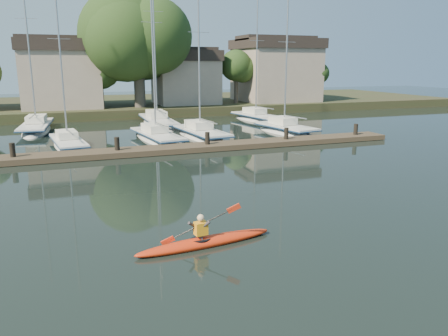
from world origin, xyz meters
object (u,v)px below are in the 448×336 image
object	(u,v)px
sailboat_7	(257,123)
sailboat_6	(158,127)
dock	(164,150)
sailboat_4	(285,135)
sailboat_3	(201,140)
kayak	(205,240)
sailboat_1	(69,149)
sailboat_2	(157,143)
sailboat_5	(37,133)

from	to	relation	value
sailboat_7	sailboat_6	bearing A→B (deg)	170.67
dock	sailboat_4	distance (m)	12.37
dock	sailboat_6	xyz separation A→B (m)	(2.29, 13.08, -0.41)
sailboat_3	sailboat_6	xyz separation A→B (m)	(-1.76, 8.26, 0.00)
kayak	sailboat_4	xyz separation A→B (m)	(13.49, 19.97, -0.39)
kayak	sailboat_1	bearing A→B (deg)	94.49
sailboat_6	dock	bearing A→B (deg)	-99.08
sailboat_1	sailboat_2	distance (m)	6.41
sailboat_5	sailboat_1	bearing A→B (deg)	-70.27
sailboat_1	sailboat_7	bearing A→B (deg)	18.00
dock	sailboat_5	bearing A→B (deg)	122.33
kayak	sailboat_4	distance (m)	24.10
sailboat_5	sailboat_3	bearing A→B (deg)	-29.89
dock	sailboat_2	world-z (taller)	sailboat_2
sailboat_1	sailboat_7	xyz separation A→B (m)	(18.44, 8.69, -0.03)
dock	sailboat_6	bearing A→B (deg)	80.08
sailboat_6	sailboat_1	bearing A→B (deg)	-132.16
sailboat_6	sailboat_7	xyz separation A→B (m)	(10.26, -0.08, 0.00)
sailboat_6	sailboat_3	bearing A→B (deg)	-77.13
sailboat_1	sailboat_5	xyz separation A→B (m)	(-2.48, 8.91, -0.03)
sailboat_2	sailboat_5	xyz separation A→B (m)	(-8.87, 8.48, -0.02)
sailboat_2	sailboat_6	distance (m)	8.53
sailboat_1	kayak	bearing A→B (deg)	-86.13
sailboat_2	sailboat_3	distance (m)	3.54
sailboat_5	sailboat_4	bearing A→B (deg)	-19.13
sailboat_2	sailboat_6	size ratio (longest dim) A/B	0.84
sailboat_3	sailboat_5	xyz separation A→B (m)	(-12.41, 8.39, 0.01)
dock	sailboat_7	distance (m)	18.07
sailboat_3	sailboat_5	size ratio (longest dim) A/B	0.87
dock	sailboat_1	size ratio (longest dim) A/B	2.69
sailboat_1	sailboat_6	xyz separation A→B (m)	(8.18, 8.77, -0.03)
sailboat_6	sailboat_7	size ratio (longest dim) A/B	1.28
sailboat_6	sailboat_4	bearing A→B (deg)	-41.68
sailboat_5	sailboat_6	xyz separation A→B (m)	(10.65, -0.14, -0.00)
sailboat_3	sailboat_6	distance (m)	8.44
kayak	dock	bearing A→B (deg)	75.78
sailboat_4	sailboat_5	size ratio (longest dim) A/B	0.81
dock	sailboat_3	xyz separation A→B (m)	(4.05, 4.82, -0.41)
sailboat_5	sailboat_6	world-z (taller)	sailboat_6
sailboat_1	dock	bearing A→B (deg)	-43.46
sailboat_1	sailboat_6	distance (m)	11.99
dock	sailboat_5	world-z (taller)	sailboat_5
sailboat_2	sailboat_7	distance (m)	14.60
kayak	sailboat_6	xyz separation A→B (m)	(4.33, 28.37, -0.39)
sailboat_4	sailboat_5	xyz separation A→B (m)	(-19.81, 8.54, 0.01)
sailboat_4	sailboat_7	distance (m)	8.39
kayak	sailboat_7	distance (m)	31.83
sailboat_2	sailboat_7	bearing A→B (deg)	26.62
sailboat_1	sailboat_2	bearing A→B (deg)	-3.41
sailboat_1	sailboat_7	world-z (taller)	sailboat_7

